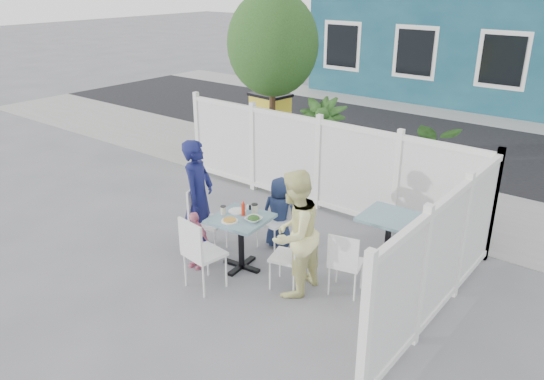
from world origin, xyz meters
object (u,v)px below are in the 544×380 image
Objects in this scene: main_table at (241,229)px; chair_left at (203,215)px; chair_right at (292,252)px; chair_back at (277,215)px; man at (198,196)px; spare_table at (389,227)px; woman at (294,234)px; utility_cabinet at (270,128)px; toddler at (195,240)px; chair_near at (199,249)px; boy at (279,212)px.

main_table is 0.80× the size of chair_left.
chair_left is at bearing 74.58° from chair_right.
main_table is 0.83m from chair_back.
man is at bearing 46.95° from chair_back.
woman is at bearing -115.53° from spare_table.
toddler is at bearing -57.76° from utility_cabinet.
woman is (0.97, 0.70, 0.24)m from chair_near.
chair_back is 0.06m from boy.
toddler is (-1.37, -0.40, -0.10)m from chair_right.
utility_cabinet reaches higher than chair_right.
man is 1.02× the size of woman.
chair_near is at bearing -44.41° from toddler.
chair_left is 0.92× the size of boy.
chair_back is 0.87× the size of chair_near.
woman is at bearing 43.24° from chair_near.
chair_near is 0.92× the size of boy.
chair_back is at bearing 32.38° from chair_right.
utility_cabinet reaches higher than spare_table.
spare_table is 1.50m from woman.
boy reaches higher than chair_near.
chair_near is at bearing 92.45° from chair_back.
chair_left reaches higher than toddler.
chair_left is at bearing 139.48° from chair_near.
woman is at bearing -2.11° from main_table.
chair_back is (-0.02, 0.82, -0.10)m from main_table.
main_table is at bearing 69.97° from boy.
spare_table is 2.72m from man.
woman is 1.53m from toddler.
toddler is at bearing -141.05° from spare_table.
chair_back reaches higher than spare_table.
chair_right is 1.73m from man.
chair_near is (2.57, -4.69, -0.12)m from utility_cabinet.
spare_table is (1.56, 1.30, -0.00)m from main_table.
woman reaches higher than chair_back.
boy is at bearing -68.77° from man.
main_table is at bearing -115.06° from man.
chair_right is at bearing 2.20° from main_table.
main_table is at bearing 76.86° from chair_right.
boy is (0.86, 0.80, -0.30)m from man.
toddler is at bearing 71.22° from chair_back.
chair_near is 1.23m from woman.
chair_near is (-0.91, -0.77, 0.06)m from chair_right.
main_table is at bearing 29.81° from toddler.
chair_back is 1.56m from chair_near.
man is (1.78, -3.90, 0.14)m from utility_cabinet.
woman is at bearing 141.44° from chair_back.
chair_right reaches higher than toddler.
chair_right is 0.32m from woman.
man is at bearing -152.40° from spare_table.
toddler is (-0.46, 0.37, -0.16)m from chair_near.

